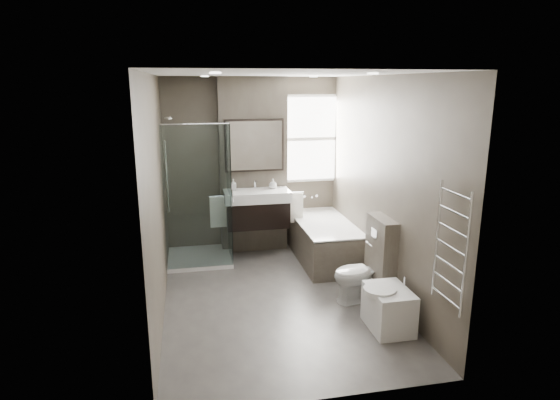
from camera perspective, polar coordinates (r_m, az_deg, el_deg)
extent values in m
cube|color=#524E4B|center=(5.75, -0.54, -12.04)|extent=(2.65, 3.85, 0.05)
cube|color=silver|center=(5.16, -0.61, 15.39)|extent=(2.65, 3.85, 0.05)
cube|color=#554D41|center=(7.17, -3.48, 4.36)|extent=(2.65, 0.05, 2.60)
cube|color=#554D41|center=(3.51, 5.39, -6.12)|extent=(2.65, 0.05, 2.60)
cube|color=#554D41|center=(5.22, -14.99, 0.24)|extent=(0.05, 3.85, 2.60)
cube|color=#554D41|center=(5.70, 12.64, 1.50)|extent=(0.05, 3.85, 2.60)
cube|color=#50493F|center=(7.02, -3.31, 4.16)|extent=(1.00, 0.25, 2.60)
cube|color=black|center=(6.82, -2.81, -1.64)|extent=(0.90, 0.45, 0.38)
cube|color=white|center=(6.76, -2.84, 0.52)|extent=(0.95, 0.47, 0.15)
cylinder|color=silver|center=(6.89, -3.07, 1.94)|extent=(0.03, 0.03, 0.12)
cylinder|color=silver|center=(6.82, -3.00, 2.29)|extent=(0.02, 0.12, 0.02)
cube|color=black|center=(6.82, -3.16, 6.67)|extent=(0.86, 0.06, 0.76)
cube|color=white|center=(6.78, -3.11, 6.63)|extent=(0.80, 0.02, 0.70)
cube|color=white|center=(6.73, -7.51, -1.44)|extent=(0.24, 0.06, 0.44)
cube|color=white|center=(6.89, 1.81, -0.96)|extent=(0.24, 0.06, 0.44)
cube|color=white|center=(6.98, -9.75, -6.93)|extent=(0.90, 0.90, 0.06)
cube|color=white|center=(6.26, -9.99, 0.21)|extent=(0.88, 0.01, 1.94)
cube|color=white|center=(6.71, -6.31, 1.28)|extent=(0.01, 0.88, 1.94)
cylinder|color=silver|center=(6.65, -13.63, 2.78)|extent=(0.02, 0.02, 1.00)
cube|color=#50493F|center=(6.83, 5.37, -5.05)|extent=(0.75, 1.60, 0.55)
cube|color=white|center=(6.74, 5.42, -2.81)|extent=(0.75, 1.60, 0.03)
cube|color=white|center=(6.76, 5.41, -3.33)|extent=(0.61, 1.42, 0.12)
cube|color=white|center=(7.25, 3.65, 7.46)|extent=(0.98, 0.04, 1.33)
cube|color=white|center=(7.22, 3.70, 7.44)|extent=(0.90, 0.01, 1.25)
cube|color=white|center=(7.22, 3.71, 7.43)|extent=(0.90, 0.01, 0.05)
imported|color=white|center=(5.63, 9.79, -8.78)|extent=(0.73, 0.51, 0.68)
cube|color=#50493F|center=(5.66, 12.16, -7.02)|extent=(0.18, 0.55, 1.00)
cube|color=silver|center=(5.52, 11.42, -4.01)|extent=(0.01, 0.16, 0.11)
cube|color=white|center=(5.13, 13.09, -12.80)|extent=(0.40, 0.55, 0.44)
cylinder|color=white|center=(4.99, 12.06, -10.76)|extent=(0.33, 0.33, 0.06)
cylinder|color=silver|center=(5.06, 14.96, -9.52)|extent=(0.02, 0.02, 0.10)
cylinder|color=silver|center=(4.17, 21.75, -6.42)|extent=(0.03, 0.03, 1.10)
cylinder|color=silver|center=(4.53, 18.63, -4.50)|extent=(0.03, 0.03, 1.10)
cube|color=silver|center=(4.35, 20.12, -5.42)|extent=(0.02, 0.46, 1.00)
imported|color=white|center=(6.73, -5.71, 1.82)|extent=(0.08, 0.08, 0.17)
imported|color=white|center=(6.86, -0.87, 2.01)|extent=(0.11, 0.11, 0.15)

